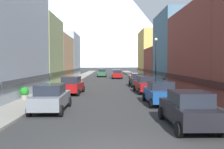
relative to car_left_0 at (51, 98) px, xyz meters
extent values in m
cube|color=gray|center=(-2.45, 27.12, -0.82)|extent=(2.50, 100.00, 0.15)
cube|color=gray|center=(10.05, 27.12, -0.82)|extent=(2.50, 100.00, 0.15)
cube|color=#8C9966|center=(-7.76, 19.51, 3.97)|extent=(8.13, 9.22, 9.75)
cube|color=#3F442D|center=(-7.76, 19.51, 0.70)|extent=(8.43, 9.22, 0.50)
cube|color=tan|center=(-8.16, 30.03, 3.22)|extent=(8.91, 11.58, 8.25)
cube|color=brown|center=(-8.16, 30.03, 0.70)|extent=(9.21, 11.58, 0.50)
cube|color=#99A5B2|center=(-8.05, 41.79, 4.10)|extent=(8.70, 11.34, 10.01)
cube|color=#444A50|center=(-8.05, 41.79, 0.70)|extent=(9.00, 11.34, 0.50)
cube|color=brown|center=(15.46, 8.78, 3.49)|extent=(8.31, 13.18, 8.78)
cube|color=#3B1B16|center=(15.46, 8.78, 0.70)|extent=(8.61, 13.18, 0.50)
cube|color=slate|center=(15.75, 20.54, 4.41)|extent=(8.90, 10.34, 10.61)
cube|color=#22333F|center=(15.75, 20.54, 0.70)|extent=(9.20, 10.34, 0.50)
cube|color=brown|center=(14.52, 31.11, 2.13)|extent=(6.44, 10.13, 6.06)
cube|color=#3B1B16|center=(14.52, 31.11, 0.70)|extent=(6.74, 10.13, 0.50)
cube|color=#D8B259|center=(14.48, 41.69, 4.47)|extent=(6.37, 10.64, 10.75)
cube|color=brown|center=(14.48, 41.69, 0.70)|extent=(6.67, 10.64, 0.50)
cube|color=slate|center=(0.00, 0.06, -0.16)|extent=(1.91, 4.43, 0.80)
cube|color=#1E232D|center=(0.00, -0.19, 0.56)|extent=(1.63, 2.22, 0.64)
cylinder|color=black|center=(-0.95, 1.70, -0.56)|extent=(0.23, 0.68, 0.68)
cylinder|color=black|center=(0.89, 1.73, -0.56)|extent=(0.23, 0.68, 0.68)
cylinder|color=black|center=(-0.90, -1.60, -0.56)|extent=(0.23, 0.68, 0.68)
cylinder|color=black|center=(0.94, -1.57, -0.56)|extent=(0.23, 0.68, 0.68)
cube|color=#9E1111|center=(0.00, 8.75, -0.16)|extent=(2.04, 4.48, 0.80)
cube|color=#1E232D|center=(-0.01, 8.50, 0.56)|extent=(1.70, 2.27, 0.64)
cylinder|color=black|center=(-0.84, 10.44, -0.56)|extent=(0.25, 0.69, 0.68)
cylinder|color=black|center=(1.00, 10.36, -0.56)|extent=(0.25, 0.69, 0.68)
cylinder|color=black|center=(-1.00, 7.15, -0.56)|extent=(0.25, 0.69, 0.68)
cylinder|color=black|center=(0.84, 7.06, -0.56)|extent=(0.25, 0.69, 0.68)
cube|color=black|center=(7.60, -3.91, -0.16)|extent=(1.87, 4.41, 0.80)
cube|color=#1E232D|center=(7.60, -4.16, 0.56)|extent=(1.61, 2.21, 0.64)
cylinder|color=black|center=(6.67, -2.27, -0.56)|extent=(0.22, 0.68, 0.68)
cylinder|color=black|center=(8.51, -2.26, -0.56)|extent=(0.22, 0.68, 0.68)
cylinder|color=black|center=(6.69, -5.57, -0.56)|extent=(0.22, 0.68, 0.68)
cylinder|color=black|center=(8.53, -5.56, -0.56)|extent=(0.22, 0.68, 0.68)
cube|color=#19478C|center=(7.60, 2.59, -0.16)|extent=(1.87, 4.41, 0.80)
cube|color=#1E232D|center=(7.60, 2.34, 0.56)|extent=(1.61, 2.21, 0.64)
cylinder|color=black|center=(6.67, 4.24, -0.56)|extent=(0.22, 0.68, 0.68)
cylinder|color=black|center=(8.51, 4.25, -0.56)|extent=(0.22, 0.68, 0.68)
cylinder|color=black|center=(6.69, 0.94, -0.56)|extent=(0.22, 0.68, 0.68)
cylinder|color=black|center=(8.53, 0.95, -0.56)|extent=(0.22, 0.68, 0.68)
cube|color=#9E1111|center=(7.60, 9.58, -0.16)|extent=(2.02, 4.47, 0.80)
cube|color=#1E232D|center=(7.61, 9.33, 0.56)|extent=(1.69, 2.26, 0.64)
cylinder|color=black|center=(6.61, 11.19, -0.56)|extent=(0.25, 0.69, 0.68)
cylinder|color=black|center=(8.45, 11.26, -0.56)|extent=(0.25, 0.69, 0.68)
cylinder|color=black|center=(6.75, 7.89, -0.56)|extent=(0.25, 0.69, 0.68)
cylinder|color=black|center=(8.59, 7.97, -0.56)|extent=(0.25, 0.69, 0.68)
cube|color=black|center=(7.60, 16.52, -0.16)|extent=(1.88, 4.42, 0.80)
cube|color=#1E232D|center=(7.60, 16.27, 0.56)|extent=(1.62, 2.21, 0.64)
cylinder|color=black|center=(6.69, 18.18, -0.56)|extent=(0.23, 0.68, 0.68)
cylinder|color=black|center=(8.53, 18.16, -0.56)|extent=(0.23, 0.68, 0.68)
cylinder|color=black|center=(6.66, 14.88, -0.56)|extent=(0.23, 0.68, 0.68)
cylinder|color=black|center=(8.50, 14.86, -0.56)|extent=(0.23, 0.68, 0.68)
cube|color=#9E1111|center=(5.40, 32.80, -0.16)|extent=(1.84, 4.40, 0.80)
cube|color=#1E232D|center=(5.40, 32.55, 0.56)|extent=(1.60, 2.20, 0.64)
cylinder|color=black|center=(4.48, 34.45, -0.56)|extent=(0.22, 0.68, 0.68)
cylinder|color=black|center=(6.32, 34.45, -0.56)|extent=(0.22, 0.68, 0.68)
cylinder|color=black|center=(4.48, 31.15, -0.56)|extent=(0.22, 0.68, 0.68)
cylinder|color=black|center=(6.32, 31.15, -0.56)|extent=(0.22, 0.68, 0.68)
cube|color=#265933|center=(2.20, 39.20, -0.16)|extent=(1.84, 4.40, 0.80)
cube|color=#1E232D|center=(2.20, 39.45, 0.56)|extent=(1.60, 2.20, 0.64)
cylinder|color=black|center=(3.12, 37.55, -0.56)|extent=(0.22, 0.68, 0.68)
cylinder|color=black|center=(1.28, 37.55, -0.56)|extent=(0.22, 0.68, 0.68)
cylinder|color=black|center=(3.12, 40.85, -0.56)|extent=(0.22, 0.68, 0.68)
cylinder|color=black|center=(1.28, 40.85, -0.56)|extent=(0.22, 0.68, 0.68)
cylinder|color=#595960|center=(9.55, -1.98, -0.22)|extent=(0.06, 0.06, 1.05)
cube|color=#33383F|center=(9.55, -1.98, 0.44)|extent=(0.14, 0.10, 0.28)
cylinder|color=gray|center=(-3.20, 11.91, -0.57)|extent=(0.40, 0.40, 0.36)
sphere|color=#326C31|center=(-3.20, 11.91, -0.18)|extent=(0.51, 0.51, 0.51)
cylinder|color=gray|center=(-3.20, 4.20, -0.57)|extent=(0.53, 0.53, 0.37)
sphere|color=#1C7D20|center=(-3.20, 4.20, -0.09)|extent=(0.74, 0.74, 0.74)
cylinder|color=brown|center=(10.05, 11.80, -0.09)|extent=(0.36, 0.36, 1.32)
sphere|color=tan|center=(10.05, 11.80, 0.67)|extent=(0.21, 0.21, 0.21)
cylinder|color=black|center=(9.15, 12.02, 2.00)|extent=(0.12, 0.12, 5.50)
sphere|color=white|center=(9.15, 12.02, 4.93)|extent=(0.36, 0.36, 0.36)
cone|color=silver|center=(-15.51, 252.12, 63.25)|extent=(202.72, 202.72, 128.30)
camera|label=1|loc=(3.74, -15.48, 2.23)|focal=38.47mm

